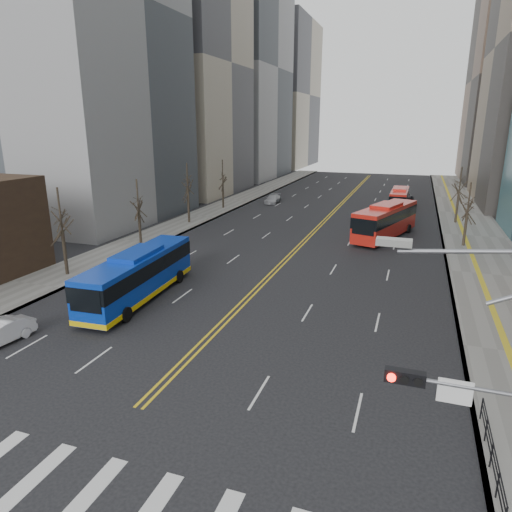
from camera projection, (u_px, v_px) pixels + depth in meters
ground at (57, 490)px, 15.82m from camera, size 220.00×220.00×0.00m
sidewalk_right at (474, 236)px, 51.05m from camera, size 7.00×130.00×0.15m
sidewalk_left at (200, 217)px, 61.80m from camera, size 5.00×130.00×0.15m
crosswalk at (57, 490)px, 15.82m from camera, size 26.70×4.00×0.01m
centerline at (334, 212)px, 65.67m from camera, size 0.55×100.00×0.01m
office_towers at (357, 45)px, 71.17m from camera, size 83.00×134.00×58.00m
pedestrian_railing at (492, 451)px, 16.50m from camera, size 0.06×6.06×1.02m
street_trees at (234, 196)px, 48.04m from camera, size 35.20×47.20×7.60m
blue_bus at (138, 274)px, 32.66m from camera, size 3.33×12.37×3.56m
red_bus_near at (386, 219)px, 50.13m from camera, size 6.27×12.39×3.81m
red_bus_far at (399, 197)px, 66.89m from camera, size 2.65×9.97×3.18m
car_dark_mid at (397, 207)px, 65.68m from camera, size 2.91×4.06×1.28m
car_silver at (273, 199)px, 72.47m from camera, size 2.03×4.60×1.31m
car_dark_far at (404, 196)px, 75.58m from camera, size 3.41×4.98×1.27m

